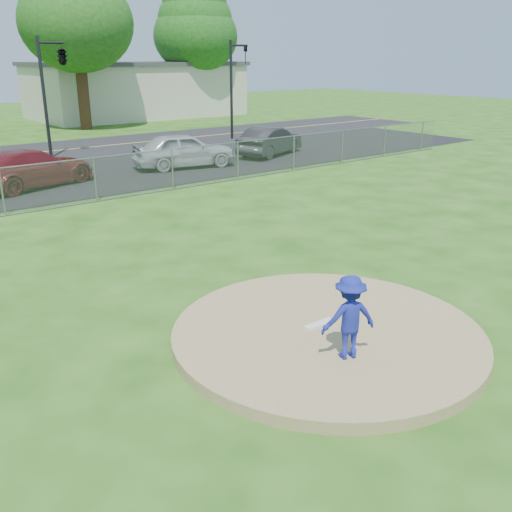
{
  "coord_description": "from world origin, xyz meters",
  "views": [
    {
      "loc": [
        -6.52,
        -6.23,
        4.68
      ],
      "look_at": [
        0.0,
        2.0,
        1.0
      ],
      "focal_mm": 40.0,
      "sensor_mm": 36.0,
      "label": 1
    }
  ],
  "objects_px": {
    "commercial_building": "(136,89)",
    "tree_far_right": "(195,25)",
    "traffic_signal_center": "(60,58)",
    "traffic_signal_right": "(234,80)",
    "parked_car_darkred": "(31,168)",
    "parked_car_pearl": "(184,150)",
    "pitcher": "(349,317)",
    "parked_car_charcoal": "(270,141)",
    "tree_right": "(75,7)"
  },
  "relations": [
    {
      "from": "traffic_signal_center",
      "to": "parked_car_darkred",
      "type": "xyz_separation_m",
      "value": [
        -3.88,
        -6.28,
        -3.89
      ]
    },
    {
      "from": "pitcher",
      "to": "parked_car_charcoal",
      "type": "bearing_deg",
      "value": -104.53
    },
    {
      "from": "traffic_signal_center",
      "to": "traffic_signal_right",
      "type": "distance_m",
      "value": 10.34
    },
    {
      "from": "parked_car_darkred",
      "to": "parked_car_charcoal",
      "type": "bearing_deg",
      "value": -106.13
    },
    {
      "from": "tree_right",
      "to": "tree_far_right",
      "type": "height_order",
      "value": "tree_right"
    },
    {
      "from": "commercial_building",
      "to": "tree_far_right",
      "type": "height_order",
      "value": "tree_far_right"
    },
    {
      "from": "tree_right",
      "to": "parked_car_charcoal",
      "type": "xyz_separation_m",
      "value": [
        2.85,
        -16.18,
        -6.94
      ]
    },
    {
      "from": "parked_car_pearl",
      "to": "parked_car_charcoal",
      "type": "distance_m",
      "value": 5.13
    },
    {
      "from": "traffic_signal_right",
      "to": "parked_car_pearl",
      "type": "height_order",
      "value": "traffic_signal_right"
    },
    {
      "from": "traffic_signal_right",
      "to": "pitcher",
      "type": "relative_size",
      "value": 4.12
    },
    {
      "from": "parked_car_darkred",
      "to": "tree_right",
      "type": "bearing_deg",
      "value": -45.29
    },
    {
      "from": "commercial_building",
      "to": "tree_far_right",
      "type": "xyz_separation_m",
      "value": [
        4.0,
        -3.0,
        4.9
      ]
    },
    {
      "from": "commercial_building",
      "to": "tree_right",
      "type": "relative_size",
      "value": 1.41
    },
    {
      "from": "traffic_signal_right",
      "to": "parked_car_darkred",
      "type": "xyz_separation_m",
      "value": [
        -14.15,
        -6.28,
        -2.64
      ]
    },
    {
      "from": "tree_far_right",
      "to": "parked_car_pearl",
      "type": "relative_size",
      "value": 2.4
    },
    {
      "from": "traffic_signal_center",
      "to": "parked_car_darkred",
      "type": "height_order",
      "value": "traffic_signal_center"
    },
    {
      "from": "commercial_building",
      "to": "traffic_signal_center",
      "type": "bearing_deg",
      "value": -126.94
    },
    {
      "from": "tree_far_right",
      "to": "parked_car_darkred",
      "type": "distance_m",
      "value": 28.43
    },
    {
      "from": "tree_far_right",
      "to": "traffic_signal_right",
      "type": "distance_m",
      "value": 14.69
    },
    {
      "from": "pitcher",
      "to": "parked_car_pearl",
      "type": "distance_m",
      "value": 17.98
    },
    {
      "from": "traffic_signal_right",
      "to": "traffic_signal_center",
      "type": "bearing_deg",
      "value": -180.0
    },
    {
      "from": "tree_right",
      "to": "pitcher",
      "type": "height_order",
      "value": "tree_right"
    },
    {
      "from": "tree_far_right",
      "to": "pitcher",
      "type": "height_order",
      "value": "tree_far_right"
    },
    {
      "from": "traffic_signal_right",
      "to": "parked_car_pearl",
      "type": "distance_m",
      "value": 10.18
    },
    {
      "from": "tree_right",
      "to": "parked_car_pearl",
      "type": "height_order",
      "value": "tree_right"
    },
    {
      "from": "commercial_building",
      "to": "parked_car_charcoal",
      "type": "distance_m",
      "value": 22.61
    },
    {
      "from": "parked_car_darkred",
      "to": "parked_car_charcoal",
      "type": "xyz_separation_m",
      "value": [
        11.77,
        0.09,
        -0.01
      ]
    },
    {
      "from": "commercial_building",
      "to": "pitcher",
      "type": "xyz_separation_m",
      "value": [
        -16.43,
        -38.86,
        -1.28
      ]
    },
    {
      "from": "traffic_signal_center",
      "to": "parked_car_pearl",
      "type": "bearing_deg",
      "value": -66.57
    },
    {
      "from": "commercial_building",
      "to": "traffic_signal_right",
      "type": "relative_size",
      "value": 2.93
    },
    {
      "from": "traffic_signal_center",
      "to": "parked_car_charcoal",
      "type": "bearing_deg",
      "value": -38.1
    },
    {
      "from": "pitcher",
      "to": "parked_car_darkred",
      "type": "bearing_deg",
      "value": -69.95
    },
    {
      "from": "tree_far_right",
      "to": "parked_car_pearl",
      "type": "xyz_separation_m",
      "value": [
        -13.27,
        -19.37,
        -6.29
      ]
    },
    {
      "from": "traffic_signal_right",
      "to": "pitcher",
      "type": "bearing_deg",
      "value": -122.68
    },
    {
      "from": "traffic_signal_center",
      "to": "parked_car_charcoal",
      "type": "relative_size",
      "value": 1.32
    },
    {
      "from": "traffic_signal_center",
      "to": "traffic_signal_right",
      "type": "height_order",
      "value": "same"
    },
    {
      "from": "pitcher",
      "to": "commercial_building",
      "type": "bearing_deg",
      "value": -91.08
    },
    {
      "from": "tree_right",
      "to": "parked_car_pearl",
      "type": "distance_m",
      "value": 17.9
    },
    {
      "from": "traffic_signal_right",
      "to": "commercial_building",
      "type": "bearing_deg",
      "value": 83.71
    },
    {
      "from": "tree_far_right",
      "to": "parked_car_charcoal",
      "type": "distance_m",
      "value": 21.79
    },
    {
      "from": "parked_car_darkred",
      "to": "parked_car_pearl",
      "type": "distance_m",
      "value": 6.64
    },
    {
      "from": "traffic_signal_right",
      "to": "parked_car_charcoal",
      "type": "height_order",
      "value": "traffic_signal_right"
    },
    {
      "from": "commercial_building",
      "to": "parked_car_pearl",
      "type": "relative_size",
      "value": 3.66
    },
    {
      "from": "tree_far_right",
      "to": "parked_car_darkred",
      "type": "bearing_deg",
      "value": -135.93
    },
    {
      "from": "tree_far_right",
      "to": "commercial_building",
      "type": "bearing_deg",
      "value": 143.13
    },
    {
      "from": "traffic_signal_center",
      "to": "traffic_signal_right",
      "type": "relative_size",
      "value": 1.0
    },
    {
      "from": "commercial_building",
      "to": "traffic_signal_center",
      "type": "relative_size",
      "value": 2.93
    },
    {
      "from": "parked_car_charcoal",
      "to": "commercial_building",
      "type": "bearing_deg",
      "value": -32.06
    },
    {
      "from": "commercial_building",
      "to": "traffic_signal_right",
      "type": "bearing_deg",
      "value": -96.29
    },
    {
      "from": "tree_right",
      "to": "traffic_signal_center",
      "type": "relative_size",
      "value": 2.08
    }
  ]
}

